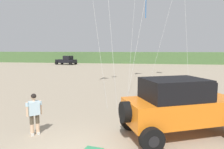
{
  "coord_description": "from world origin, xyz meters",
  "views": [
    {
      "loc": [
        2.25,
        -6.19,
        3.36
      ],
      "look_at": [
        0.77,
        2.71,
        2.3
      ],
      "focal_mm": 33.81,
      "sensor_mm": 36.0,
      "label": 1
    }
  ],
  "objects": [
    {
      "name": "jeep",
      "position": [
        3.56,
        2.16,
        1.2
      ],
      "size": [
        5.0,
        3.96,
        2.26
      ],
      "color": "orange",
      "rests_on": "ground_plane"
    },
    {
      "name": "dune_ridge",
      "position": [
        -5.18,
        47.64,
        1.37
      ],
      "size": [
        90.0,
        6.56,
        2.74
      ],
      "primitive_type": "cube",
      "color": "#4C703D",
      "rests_on": "ground_plane"
    },
    {
      "name": "person_watching",
      "position": [
        -2.08,
        1.22,
        0.94
      ],
      "size": [
        0.49,
        0.47,
        1.67
      ],
      "color": "#DBB28E",
      "rests_on": "ground_plane"
    },
    {
      "name": "distant_pickup",
      "position": [
        -15.67,
        39.0,
        0.94
      ],
      "size": [
        4.91,
        3.3,
        1.98
      ],
      "color": "black",
      "rests_on": "ground_plane"
    }
  ]
}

